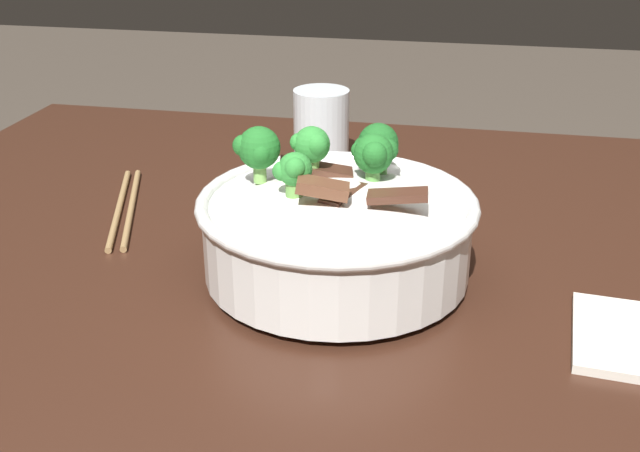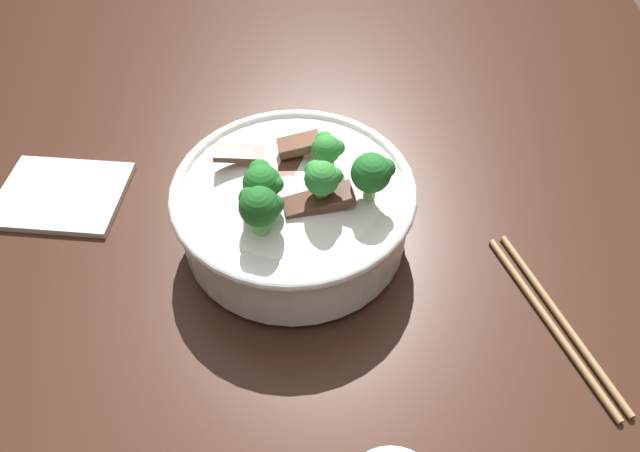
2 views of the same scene
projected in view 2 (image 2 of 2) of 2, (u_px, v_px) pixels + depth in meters
ground at (307, 449)px, 1.26m from camera, size 10.00×10.00×0.00m
dining_table at (299, 258)px, 0.75m from camera, size 1.14×1.07×0.76m
rice_bowl at (295, 204)px, 0.62m from camera, size 0.26×0.26×0.14m
chopsticks_pair at (555, 319)px, 0.59m from camera, size 0.09×0.22×0.01m
folded_napkin at (61, 195)px, 0.70m from camera, size 0.16×0.13×0.01m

